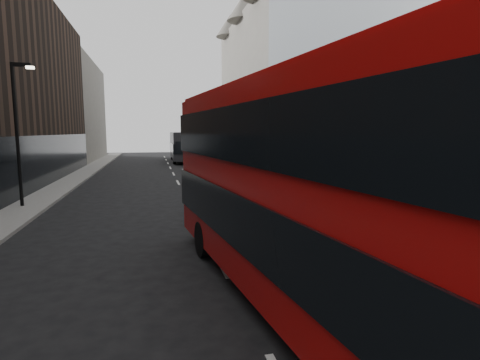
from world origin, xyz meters
TOP-DOWN VIEW (x-y plane):
  - sidewalk_right at (7.50, 25.00)m, footprint 3.00×80.00m
  - sidewalk_left at (-8.00, 25.00)m, footprint 2.00×80.00m
  - building_modern_block at (11.47, 21.00)m, footprint 5.03×22.00m
  - building_victorian at (11.38, 44.00)m, footprint 6.50×24.00m
  - building_left_mid at (-11.50, 30.00)m, footprint 5.00×24.00m
  - building_left_far at (-11.50, 52.00)m, footprint 5.00×20.00m
  - street_lamp at (-8.22, 18.00)m, footprint 1.06×0.22m
  - red_bus at (1.29, 4.95)m, footprint 4.30×12.43m
  - grey_bus at (1.95, 46.53)m, footprint 2.92×11.75m
  - car_a at (2.80, 14.30)m, footprint 2.15×4.70m
  - car_b at (1.69, 22.17)m, footprint 1.99×4.47m
  - car_c at (4.14, 26.13)m, footprint 2.51×4.98m

SIDE VIEW (x-z plane):
  - sidewalk_right at x=7.50m, z-range 0.00..0.15m
  - sidewalk_left at x=-8.00m, z-range 0.00..0.15m
  - car_c at x=4.14m, z-range 0.00..1.39m
  - car_b at x=1.69m, z-range 0.00..1.42m
  - car_a at x=2.80m, z-range 0.00..1.56m
  - grey_bus at x=1.95m, z-range 0.13..3.91m
  - red_bus at x=1.29m, z-range 0.27..5.20m
  - street_lamp at x=-8.22m, z-range 0.68..7.68m
  - building_left_far at x=-11.50m, z-range 0.00..13.00m
  - building_left_mid at x=-11.50m, z-range 0.00..14.00m
  - building_victorian at x=11.38m, z-range -0.84..20.16m
  - building_modern_block at x=11.47m, z-range -0.10..19.90m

